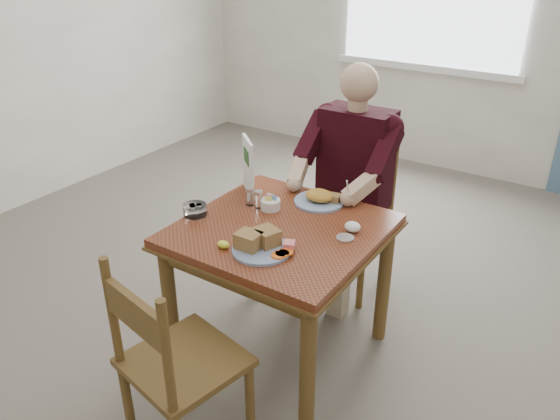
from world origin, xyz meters
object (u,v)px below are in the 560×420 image
Objects in this scene: near_plate at (261,244)px; far_plate at (320,198)px; table at (281,247)px; chair_far at (353,214)px; diner at (350,167)px; chair_near at (175,365)px.

far_plate is at bearing 91.94° from near_plate.
table is 0.97× the size of chair_far.
diner is at bearing 94.18° from far_plate.
chair_near is 3.27× the size of near_plate.
chair_near is at bearing -94.42° from near_plate.
table is at bearing -94.96° from far_plate.
chair_far reaches higher than far_plate.
table is 0.73m from diner.
diner is 0.94m from near_plate.
far_plate is (0.03, -0.38, -0.03)m from diner.
table is at bearing 101.50° from near_plate.
chair_far is 3.27× the size of near_plate.
chair_near is at bearing -89.59° from table.
far_plate is at bearing 85.04° from table.
table is 3.08× the size of far_plate.
chair_far reaches higher than table.
chair_near is (0.01, -1.56, 0.00)m from chair_far.
near_plate reaches higher than far_plate.
chair_near reaches higher than table.
chair_near is 0.62m from near_plate.
chair_near is at bearing -91.19° from far_plate.
chair_far is 1.56m from chair_near.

